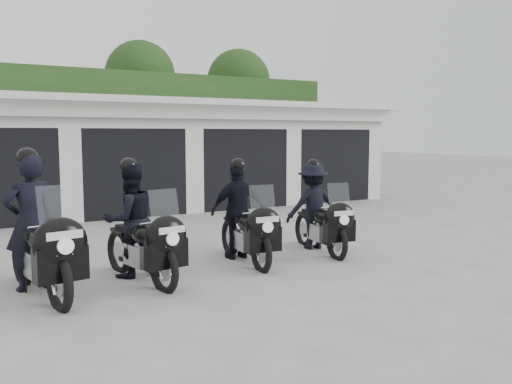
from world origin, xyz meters
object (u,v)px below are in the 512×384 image
police_bike_d (317,210)px  police_bike_c (242,216)px  police_bike_a (38,236)px  police_bike_b (136,227)px

police_bike_d → police_bike_c: bearing=-169.1°
police_bike_a → police_bike_c: 3.20m
police_bike_b → police_bike_c: (1.85, 0.24, -0.02)m
police_bike_b → police_bike_c: police_bike_b is taller
police_bike_a → police_bike_d: (4.71, 0.40, -0.06)m
police_bike_b → police_bike_d: (3.39, 0.27, -0.04)m
police_bike_b → police_bike_d: police_bike_b is taller
police_bike_a → police_bike_d: 4.73m
police_bike_b → police_bike_d: bearing=-4.4°
police_bike_a → police_bike_c: (3.18, 0.37, -0.04)m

